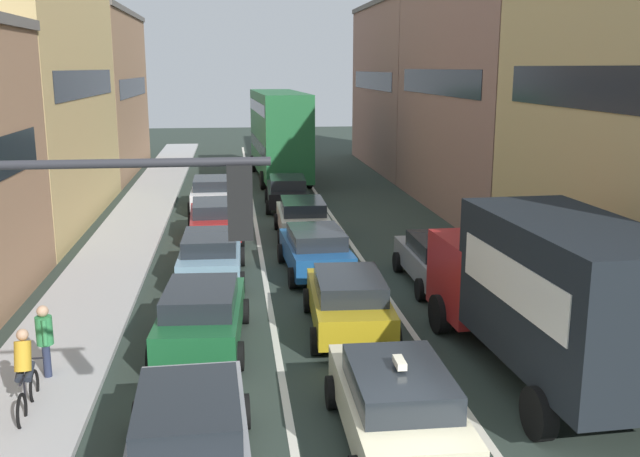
# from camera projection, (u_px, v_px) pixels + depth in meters

# --- Properties ---
(sidewalk_left) EXTENTS (2.60, 64.00, 0.14)m
(sidewalk_left) POSITION_uv_depth(u_px,v_px,m) (133.00, 227.00, 29.16)
(sidewalk_left) COLOR #B4B4B4
(sidewalk_left) RESTS_ON ground
(lane_stripe_left) EXTENTS (0.16, 60.00, 0.01)m
(lane_stripe_left) POSITION_uv_depth(u_px,v_px,m) (256.00, 225.00, 29.78)
(lane_stripe_left) COLOR silver
(lane_stripe_left) RESTS_ON ground
(lane_stripe_right) EXTENTS (0.16, 60.00, 0.01)m
(lane_stripe_right) POSITION_uv_depth(u_px,v_px,m) (337.00, 223.00, 30.19)
(lane_stripe_right) COLOR silver
(lane_stripe_right) RESTS_ON ground
(building_row_left) EXTENTS (7.20, 43.90, 10.77)m
(building_row_left) POSITION_uv_depth(u_px,v_px,m) (8.00, 106.00, 30.40)
(building_row_left) COLOR #9E7556
(building_row_left) RESTS_ON ground
(building_row_right) EXTENTS (7.20, 43.90, 11.04)m
(building_row_right) POSITION_uv_depth(u_px,v_px,m) (514.00, 91.00, 31.67)
(building_row_right) COLOR #936B5B
(building_row_right) RESTS_ON ground
(traffic_light_pole) EXTENTS (3.58, 0.38, 5.50)m
(traffic_light_pole) POSITION_uv_depth(u_px,v_px,m) (72.00, 305.00, 8.03)
(traffic_light_pole) COLOR #2D2D33
(traffic_light_pole) RESTS_ON ground
(removalist_box_truck) EXTENTS (2.98, 7.80, 3.58)m
(removalist_box_truck) POSITION_uv_depth(u_px,v_px,m) (546.00, 289.00, 14.66)
(removalist_box_truck) COLOR #A51E1E
(removalist_box_truck) RESTS_ON ground
(taxi_centre_lane_front) EXTENTS (2.10, 4.32, 1.66)m
(taxi_centre_lane_front) POSITION_uv_depth(u_px,v_px,m) (397.00, 403.00, 12.27)
(taxi_centre_lane_front) COLOR beige
(taxi_centre_lane_front) RESTS_ON ground
(sedan_left_lane_front) EXTENTS (2.17, 4.36, 1.49)m
(sedan_left_lane_front) POSITION_uv_depth(u_px,v_px,m) (189.00, 433.00, 11.26)
(sedan_left_lane_front) COLOR gray
(sedan_left_lane_front) RESTS_ON ground
(sedan_centre_lane_second) EXTENTS (2.23, 4.38, 1.49)m
(sedan_centre_lane_second) POSITION_uv_depth(u_px,v_px,m) (349.00, 301.00, 17.64)
(sedan_centre_lane_second) COLOR #B29319
(sedan_centre_lane_second) RESTS_ON ground
(wagon_left_lane_second) EXTENTS (2.28, 4.40, 1.49)m
(wagon_left_lane_second) POSITION_uv_depth(u_px,v_px,m) (202.00, 314.00, 16.67)
(wagon_left_lane_second) COLOR #19592D
(wagon_left_lane_second) RESTS_ON ground
(hatchback_centre_lane_third) EXTENTS (2.21, 4.37, 1.49)m
(hatchback_centre_lane_third) POSITION_uv_depth(u_px,v_px,m) (316.00, 250.00, 22.59)
(hatchback_centre_lane_third) COLOR #194C8C
(hatchback_centre_lane_third) RESTS_ON ground
(sedan_left_lane_third) EXTENTS (2.13, 4.33, 1.49)m
(sedan_left_lane_third) POSITION_uv_depth(u_px,v_px,m) (211.00, 255.00, 21.93)
(sedan_left_lane_third) COLOR #759EB7
(sedan_left_lane_third) RESTS_ON ground
(coupe_centre_lane_fourth) EXTENTS (2.12, 4.33, 1.49)m
(coupe_centre_lane_fourth) POSITION_uv_depth(u_px,v_px,m) (303.00, 217.00, 27.49)
(coupe_centre_lane_fourth) COLOR beige
(coupe_centre_lane_fourth) RESTS_ON ground
(sedan_left_lane_fourth) EXTENTS (2.20, 4.37, 1.49)m
(sedan_left_lane_fourth) POSITION_uv_depth(u_px,v_px,m) (214.00, 219.00, 27.21)
(sedan_left_lane_fourth) COLOR #A51E1E
(sedan_left_lane_fourth) RESTS_ON ground
(sedan_centre_lane_fifth) EXTENTS (2.17, 4.36, 1.49)m
(sedan_centre_lane_fifth) POSITION_uv_depth(u_px,v_px,m) (287.00, 191.00, 33.20)
(sedan_centre_lane_fifth) COLOR black
(sedan_centre_lane_fifth) RESTS_ON ground
(sedan_left_lane_fifth) EXTENTS (2.07, 4.30, 1.49)m
(sedan_left_lane_fifth) POSITION_uv_depth(u_px,v_px,m) (212.00, 192.00, 32.91)
(sedan_left_lane_fifth) COLOR silver
(sedan_left_lane_fifth) RESTS_ON ground
(sedan_right_lane_behind_truck) EXTENTS (2.08, 4.31, 1.49)m
(sedan_right_lane_behind_truck) POSITION_uv_depth(u_px,v_px,m) (439.00, 259.00, 21.47)
(sedan_right_lane_behind_truck) COLOR gray
(sedan_right_lane_behind_truck) RESTS_ON ground
(bus_mid_queue_primary) EXTENTS (3.14, 10.60, 5.06)m
(bus_mid_queue_primary) POSITION_uv_depth(u_px,v_px,m) (279.00, 131.00, 41.13)
(bus_mid_queue_primary) COLOR #1E6033
(bus_mid_queue_primary) RESTS_ON ground
(cyclist_on_sidewalk) EXTENTS (0.50, 1.73, 1.72)m
(cyclist_on_sidewalk) POSITION_uv_depth(u_px,v_px,m) (25.00, 374.00, 13.27)
(cyclist_on_sidewalk) COLOR black
(cyclist_on_sidewalk) RESTS_ON ground
(pedestrian_near_kerb) EXTENTS (0.34, 0.52, 1.66)m
(pedestrian_near_kerb) POSITION_uv_depth(u_px,v_px,m) (45.00, 338.00, 14.77)
(pedestrian_near_kerb) COLOR #262D47
(pedestrian_near_kerb) RESTS_ON ground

